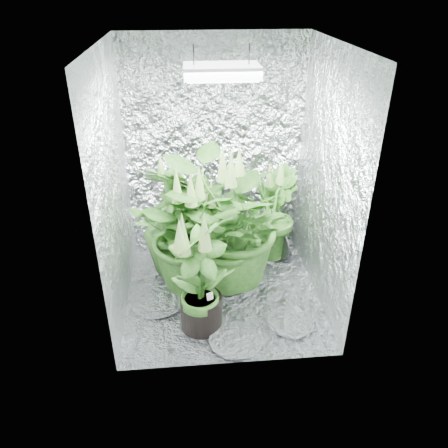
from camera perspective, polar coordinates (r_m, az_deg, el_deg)
ground at (r=3.81m, az=-0.24°, el=-8.83°), size 1.60×1.60×0.00m
walls at (r=3.28m, az=-0.28°, el=4.97°), size 1.62×1.62×2.00m
ceiling at (r=3.01m, az=-0.33°, el=22.56°), size 1.60×1.60×0.01m
grow_lamp at (r=3.03m, az=-0.32°, el=19.30°), size 0.50×0.30×0.22m
plant_a at (r=3.60m, az=-4.06°, el=-1.20°), size 1.10×1.10×1.12m
plant_b at (r=3.88m, az=-2.31°, el=-0.67°), size 0.62×0.62×0.92m
plant_c at (r=4.09m, az=6.45°, el=1.21°), size 0.55×0.55×0.95m
plant_d at (r=3.79m, az=-6.27°, el=0.29°), size 0.79×0.79×1.12m
plant_e at (r=3.56m, az=1.10°, el=-0.29°), size 1.38×1.38×1.25m
plant_f at (r=3.20m, az=-3.14°, el=-6.89°), size 0.70×0.70×1.05m
circulation_fan at (r=4.16m, az=7.74°, el=-3.10°), size 0.17×0.27×0.33m
plant_label at (r=3.28m, az=-1.83°, el=-9.57°), size 0.06×0.04×0.08m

